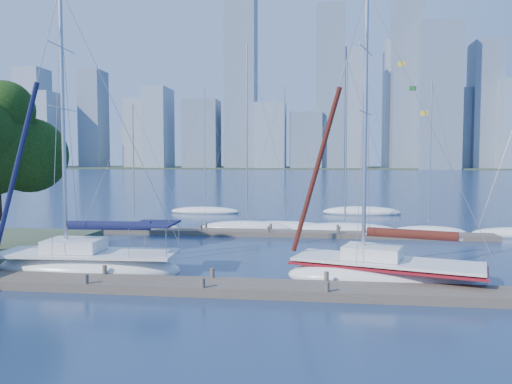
# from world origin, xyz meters

# --- Properties ---
(ground) EXTENTS (700.00, 700.00, 0.00)m
(ground) POSITION_xyz_m (0.00, 0.00, 0.00)
(ground) COLOR #17294C
(ground) RESTS_ON ground
(near_dock) EXTENTS (26.00, 2.00, 0.40)m
(near_dock) POSITION_xyz_m (0.00, 0.00, 0.20)
(near_dock) COLOR #473E34
(near_dock) RESTS_ON ground
(far_dock) EXTENTS (30.00, 1.80, 0.36)m
(far_dock) POSITION_xyz_m (2.00, 16.00, 0.18)
(far_dock) COLOR #473E34
(far_dock) RESTS_ON ground
(far_shore) EXTENTS (800.00, 100.00, 1.50)m
(far_shore) POSITION_xyz_m (0.00, 320.00, 0.00)
(far_shore) COLOR #38472D
(far_shore) RESTS_ON ground
(sailboat_navy) EXTENTS (9.47, 3.49, 14.41)m
(sailboat_navy) POSITION_xyz_m (-6.55, 2.43, 1.06)
(sailboat_navy) COLOR white
(sailboat_navy) RESTS_ON ground
(sailboat_maroon) EXTENTS (9.41, 5.41, 13.83)m
(sailboat_maroon) POSITION_xyz_m (7.68, 2.53, 1.04)
(sailboat_maroon) COLOR white
(sailboat_maroon) RESTS_ON ground
(bg_boat_0) EXTENTS (7.63, 4.76, 10.26)m
(bg_boat_0) POSITION_xyz_m (-9.89, 17.24, 0.21)
(bg_boat_0) COLOR white
(bg_boat_0) RESTS_ON ground
(bg_boat_1) EXTENTS (7.45, 2.71, 14.92)m
(bg_boat_1) POSITION_xyz_m (-1.04, 18.44, 0.28)
(bg_boat_1) COLOR white
(bg_boat_1) RESTS_ON ground
(bg_boat_2) EXTENTS (7.88, 4.56, 11.69)m
(bg_boat_2) POSITION_xyz_m (1.84, 19.13, 0.23)
(bg_boat_2) COLOR white
(bg_boat_2) RESTS_ON ground
(bg_boat_3) EXTENTS (8.15, 2.86, 13.45)m
(bg_boat_3) POSITION_xyz_m (6.58, 17.90, 0.27)
(bg_boat_3) COLOR white
(bg_boat_3) RESTS_ON ground
(bg_boat_4) EXTENTS (5.74, 2.92, 11.68)m
(bg_boat_4) POSITION_xyz_m (12.78, 18.05, 0.24)
(bg_boat_4) COLOR white
(bg_boat_4) RESTS_ON ground
(bg_boat_6) EXTENTS (7.57, 3.49, 13.31)m
(bg_boat_6) POSITION_xyz_m (-7.30, 30.56, 0.25)
(bg_boat_6) COLOR white
(bg_boat_6) RESTS_ON ground
(bg_boat_7) EXTENTS (8.09, 2.90, 15.09)m
(bg_boat_7) POSITION_xyz_m (8.94, 31.54, 0.30)
(bg_boat_7) COLOR white
(bg_boat_7) RESTS_ON ground
(skyline) EXTENTS (502.12, 51.31, 120.62)m
(skyline) POSITION_xyz_m (17.97, 290.49, 35.44)
(skyline) COLOR #7E8EA2
(skyline) RESTS_ON ground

